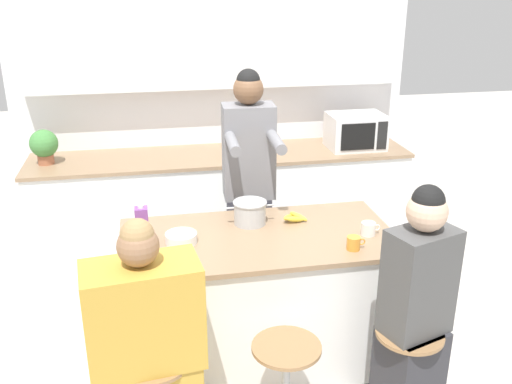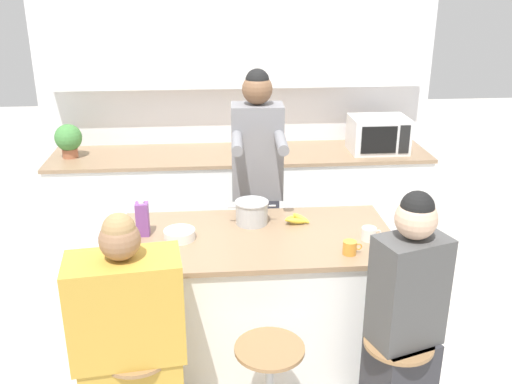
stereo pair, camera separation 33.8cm
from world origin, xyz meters
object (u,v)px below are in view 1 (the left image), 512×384
(kitchen_island, at_px, (259,301))
(person_seated_near, at_px, (414,324))
(bar_stool_rightmost, at_px, (404,380))
(fruit_bowl, at_px, (181,238))
(microwave, at_px, (356,131))
(banana_bunch, at_px, (294,218))
(coffee_cup_far, at_px, (368,229))
(person_wrapped_blanket, at_px, (148,361))
(juice_carton, at_px, (142,224))
(potted_plant, at_px, (44,145))
(coffee_cup_near, at_px, (354,243))
(person_cooking, at_px, (249,197))
(cooking_pot, at_px, (250,213))

(kitchen_island, xyz_separation_m, person_seated_near, (0.68, -0.71, 0.22))
(bar_stool_rightmost, distance_m, person_seated_near, 0.34)
(fruit_bowl, bearing_deg, microwave, 44.09)
(person_seated_near, relative_size, banana_bunch, 8.10)
(person_seated_near, height_order, coffee_cup_far, person_seated_near)
(bar_stool_rightmost, relative_size, person_wrapped_blanket, 0.47)
(juice_carton, xyz_separation_m, potted_plant, (-0.76, 1.56, 0.07))
(microwave, distance_m, potted_plant, 2.62)
(microwave, bearing_deg, fruit_bowl, -135.91)
(coffee_cup_near, bearing_deg, person_seated_near, -66.95)
(microwave, bearing_deg, bar_stool_rightmost, -102.88)
(person_cooking, xyz_separation_m, cooking_pot, (-0.07, -0.43, 0.07))
(person_wrapped_blanket, distance_m, juice_carton, 0.87)
(kitchen_island, height_order, coffee_cup_near, coffee_cup_near)
(microwave, bearing_deg, coffee_cup_near, -110.33)
(bar_stool_rightmost, height_order, person_wrapped_blanket, person_wrapped_blanket)
(coffee_cup_far, height_order, microwave, microwave)
(person_wrapped_blanket, distance_m, microwave, 2.99)
(person_wrapped_blanket, xyz_separation_m, banana_bunch, (0.94, 0.88, 0.29))
(cooking_pot, distance_m, microwave, 1.84)
(person_wrapped_blanket, relative_size, potted_plant, 4.89)
(banana_bunch, distance_m, microwave, 1.70)
(person_wrapped_blanket, distance_m, coffee_cup_far, 1.49)
(kitchen_island, bearing_deg, banana_bunch, 33.05)
(person_seated_near, bearing_deg, person_cooking, 96.93)
(person_seated_near, relative_size, coffee_cup_near, 13.18)
(cooking_pot, xyz_separation_m, microwave, (1.20, 1.39, 0.09))
(kitchen_island, relative_size, coffee_cup_far, 13.89)
(bar_stool_rightmost, bearing_deg, coffee_cup_far, 90.56)
(bar_stool_rightmost, distance_m, coffee_cup_near, 0.78)
(person_cooking, distance_m, potted_plant, 1.81)
(person_cooking, bearing_deg, juice_carton, -140.78)
(fruit_bowl, bearing_deg, kitchen_island, 0.36)
(person_cooking, distance_m, juice_carton, 0.92)
(person_seated_near, xyz_separation_m, potted_plant, (-2.11, 2.34, 0.41))
(coffee_cup_far, relative_size, banana_bunch, 0.66)
(person_cooking, bearing_deg, kitchen_island, -92.44)
(fruit_bowl, height_order, banana_bunch, fruit_bowl)
(juice_carton, relative_size, potted_plant, 0.78)
(bar_stool_rightmost, relative_size, banana_bunch, 3.61)
(juice_carton, bearing_deg, person_wrapped_blanket, -90.40)
(juice_carton, bearing_deg, fruit_bowl, -20.12)
(banana_bunch, height_order, potted_plant, potted_plant)
(microwave, bearing_deg, person_cooking, -139.43)
(person_wrapped_blanket, height_order, coffee_cup_far, person_wrapped_blanket)
(cooking_pot, bearing_deg, person_seated_near, -52.30)
(coffee_cup_far, relative_size, microwave, 0.24)
(person_cooking, height_order, potted_plant, person_cooking)
(fruit_bowl, bearing_deg, potted_plant, 120.85)
(bar_stool_rightmost, height_order, person_cooking, person_cooking)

